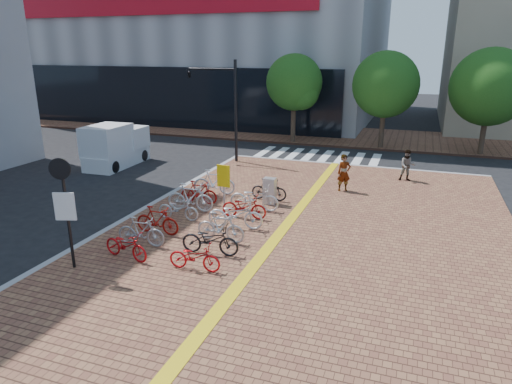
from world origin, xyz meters
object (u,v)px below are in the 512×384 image
at_px(bike_5, 199,192).
at_px(utility_box, 270,191).
at_px(bike_12, 254,198).
at_px(pedestrian_a, 344,173).
at_px(traffic_light_pole, 214,92).
at_px(yellow_sign, 224,180).
at_px(box_truck, 116,146).
at_px(bike_10, 235,214).
at_px(pedestrian_b, 407,165).
at_px(bike_9, 221,227).
at_px(bike_0, 126,245).
at_px(bike_4, 190,197).
at_px(bike_11, 244,206).
at_px(bike_7, 195,257).
at_px(bike_8, 210,240).
at_px(bike_3, 178,209).
at_px(bike_13, 269,190).
at_px(bike_6, 214,182).
at_px(notice_sign, 65,200).
at_px(bike_2, 157,220).

relative_size(bike_5, utility_box, 1.47).
xyz_separation_m(bike_5, bike_12, (2.47, -0.00, 0.04)).
xyz_separation_m(pedestrian_a, traffic_light_pole, (-8.07, 3.72, 3.07)).
bearing_deg(bike_5, traffic_light_pole, 15.82).
xyz_separation_m(yellow_sign, traffic_light_pole, (-4.19, 8.40, 2.53)).
bearing_deg(box_truck, bike_10, -34.33).
relative_size(pedestrian_b, utility_box, 1.39).
xyz_separation_m(bike_9, pedestrian_b, (5.59, 9.92, 0.25)).
distance_m(bike_5, box_truck, 9.00).
relative_size(bike_0, bike_9, 0.98).
relative_size(bike_4, yellow_sign, 0.96).
bearing_deg(pedestrian_b, bike_9, -127.88).
bearing_deg(bike_11, bike_7, 179.37).
height_order(bike_9, traffic_light_pole, traffic_light_pole).
bearing_deg(bike_8, bike_3, 40.37).
bearing_deg(box_truck, bike_3, -41.39).
distance_m(bike_9, pedestrian_b, 11.39).
distance_m(bike_5, bike_13, 2.98).
bearing_deg(bike_3, bike_6, -1.15).
relative_size(bike_8, box_truck, 0.45).
relative_size(bike_5, bike_9, 0.95).
relative_size(bike_0, yellow_sign, 0.84).
height_order(bike_8, yellow_sign, yellow_sign).
bearing_deg(bike_8, bike_6, 18.10).
bearing_deg(bike_12, bike_11, 170.64).
height_order(bike_8, bike_11, bike_8).
distance_m(bike_7, traffic_light_pole, 14.50).
bearing_deg(yellow_sign, bike_10, -51.27).
distance_m(bike_3, bike_12, 3.06).
distance_m(bike_5, notice_sign, 6.83).
bearing_deg(bike_13, bike_12, 174.53).
distance_m(bike_3, bike_11, 2.50).
distance_m(bike_7, bike_13, 6.90).
bearing_deg(bike_8, bike_12, -4.10).
distance_m(pedestrian_b, utility_box, 7.70).
bearing_deg(bike_8, bike_5, 25.25).
xyz_separation_m(bike_9, utility_box, (0.32, 4.31, 0.04)).
relative_size(bike_3, yellow_sign, 0.83).
height_order(bike_6, pedestrian_a, pedestrian_a).
xyz_separation_m(bike_12, utility_box, (0.33, 0.98, 0.03)).
xyz_separation_m(bike_3, bike_13, (2.51, 3.37, 0.04)).
distance_m(bike_2, bike_3, 1.49).
bearing_deg(pedestrian_b, bike_2, -136.89).
distance_m(bike_7, box_truck, 14.50).
height_order(bike_3, bike_13, bike_13).
bearing_deg(bike_11, traffic_light_pole, 27.68).
relative_size(yellow_sign, notice_sign, 0.60).
height_order(pedestrian_b, traffic_light_pole, traffic_light_pole).
height_order(bike_7, bike_10, bike_10).
height_order(bike_11, notice_sign, notice_sign).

